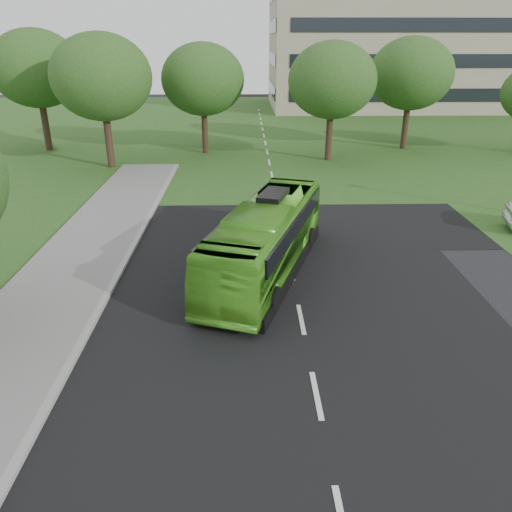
# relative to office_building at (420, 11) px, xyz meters

# --- Properties ---
(ground) EXTENTS (160.00, 160.00, 0.00)m
(ground) POSITION_rel_office_building_xyz_m (-21.96, -61.96, -12.50)
(ground) COLOR black
(ground) RESTS_ON ground
(street_surfaces) EXTENTS (120.00, 120.00, 0.15)m
(street_surfaces) POSITION_rel_office_building_xyz_m (-22.34, -39.21, -12.47)
(street_surfaces) COLOR black
(street_surfaces) RESTS_ON ground
(office_building) EXTENTS (40.10, 20.10, 25.00)m
(office_building) POSITION_rel_office_building_xyz_m (0.00, 0.00, 0.00)
(office_building) COLOR tan
(office_building) RESTS_ON ground
(tree_park_a) EXTENTS (7.13, 7.13, 9.47)m
(tree_park_a) POSITION_rel_office_building_xyz_m (-33.98, -37.16, -6.08)
(tree_park_a) COLOR black
(tree_park_a) RESTS_ON ground
(tree_park_b) EXTENTS (6.70, 6.70, 8.78)m
(tree_park_b) POSITION_rel_office_building_xyz_m (-27.22, -32.15, -6.58)
(tree_park_b) COLOR black
(tree_park_b) RESTS_ON ground
(tree_park_c) EXTENTS (6.70, 6.70, 8.90)m
(tree_park_c) POSITION_rel_office_building_xyz_m (-17.21, -35.07, -6.46)
(tree_park_c) COLOR black
(tree_park_c) RESTS_ON ground
(tree_park_d) EXTENTS (6.98, 6.98, 9.23)m
(tree_park_d) POSITION_rel_office_building_xyz_m (-9.85, -30.67, -6.25)
(tree_park_d) COLOR black
(tree_park_d) RESTS_ON ground
(tree_park_f) EXTENTS (7.36, 7.36, 9.83)m
(tree_park_f) POSITION_rel_office_building_xyz_m (-40.97, -30.71, -5.82)
(tree_park_f) COLOR black
(tree_park_f) RESTS_ON ground
(bus) EXTENTS (5.63, 10.69, 2.91)m
(bus) POSITION_rel_office_building_xyz_m (-23.03, -56.05, -11.04)
(bus) COLOR #57B729
(bus) RESTS_ON ground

